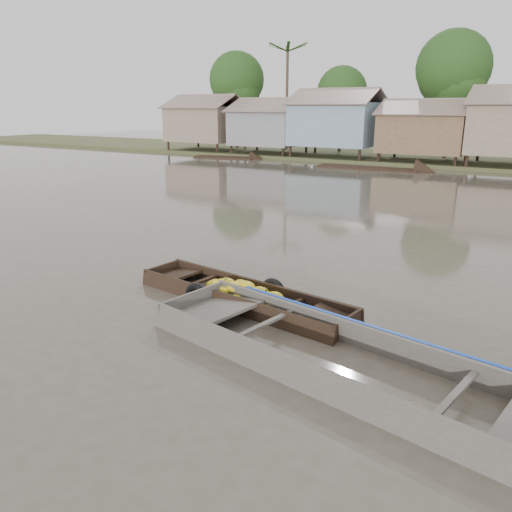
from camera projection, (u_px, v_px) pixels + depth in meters
The scene contains 3 objects.
ground at pixel (253, 316), 9.91m from camera, with size 120.00×120.00×0.00m, color #4A4438.
banana_boat at pixel (240, 296), 10.60m from camera, with size 5.23×1.88×0.69m.
viewer_boat at pixel (346, 368), 7.82m from camera, with size 7.46×3.18×0.58m.
Camera 1 is at (4.79, -7.80, 3.99)m, focal length 35.00 mm.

